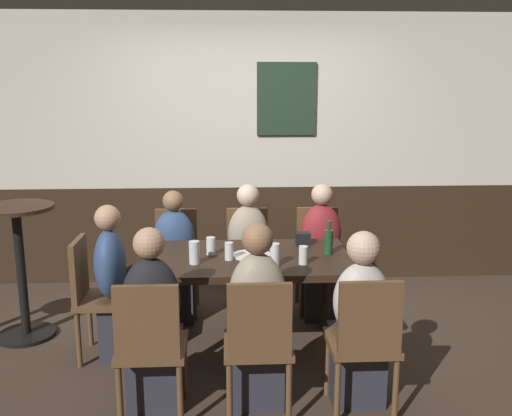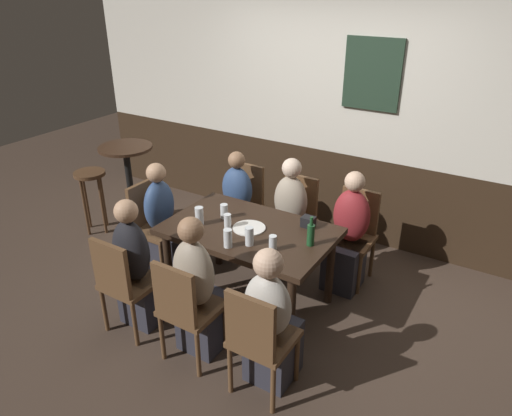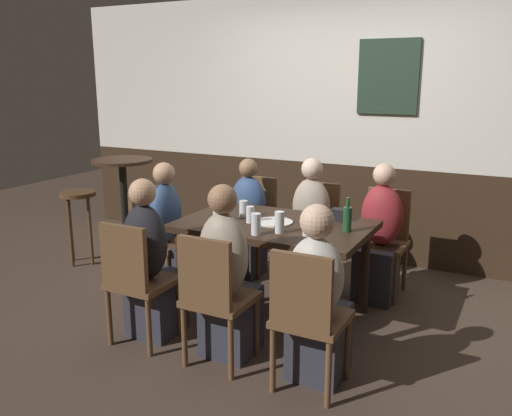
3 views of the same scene
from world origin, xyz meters
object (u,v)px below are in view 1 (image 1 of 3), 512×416
beer_glass_tall (303,256)px  side_bar_table (20,261)px  chair_right_near (365,338)px  pint_glass_amber (194,254)px  person_mid_near (257,330)px  condiment_caddy (303,238)px  person_right_near (358,331)px  person_left_near (154,333)px  dining_table (252,268)px  chair_mid_near (258,340)px  person_right_far (321,261)px  person_left_far (175,266)px  person_head_west (119,294)px  tumbler_water (257,262)px  chair_right_far (318,253)px  pint_glass_pale (275,255)px  beer_bottle_green (329,241)px  highball_clear (229,252)px  plate_white_large (252,255)px  chair_head_west (95,291)px  chair_left_near (150,343)px  chair_left_far (176,255)px  tumbler_short (211,247)px  chair_mid_far (248,254)px  person_mid_far (248,262)px

beer_glass_tall → side_bar_table: bearing=165.2°
chair_right_near → pint_glass_amber: (-1.02, 0.71, 0.32)m
person_mid_near → condiment_caddy: 1.11m
person_right_near → person_left_near: size_ratio=0.97×
person_right_near → dining_table: bearing=131.6°
chair_mid_near → person_right_near: 0.64m
person_right_far → person_left_far: bearing=-179.9°
person_head_west → tumbler_water: bearing=-19.0°
chair_right_far → person_head_west: (-1.58, -0.86, -0.03)m
pint_glass_pale → beer_bottle_green: beer_bottle_green is taller
person_right_near → highball_clear: 1.05m
plate_white_large → pint_glass_pale: bearing=-56.7°
chair_mid_near → person_left_near: (-0.62, 0.16, -0.02)m
chair_head_west → person_right_far: person_right_far is taller
beer_glass_tall → condiment_caddy: beer_glass_tall is taller
chair_left_near → chair_left_far: same height
chair_head_west → side_bar_table: bearing=150.7°
chair_right_far → person_left_near: size_ratio=0.77×
beer_glass_tall → highball_clear: (-0.50, 0.12, -0.00)m
tumbler_short → beer_bottle_green: size_ratio=0.52×
chair_left_far → person_head_west: bearing=-111.4°
chair_right_far → person_right_far: (0.00, -0.16, -0.02)m
dining_table → tumbler_short: (-0.29, 0.06, 0.15)m
person_left_far → pint_glass_amber: size_ratio=6.84×
person_head_west → dining_table: bearing=0.0°
chair_left_near → plate_white_large: bearing=54.4°
chair_right_far → side_bar_table: (-2.38, -0.50, 0.12)m
chair_mid_far → plate_white_large: chair_mid_far is taller
pint_glass_amber → chair_left_near: bearing=-107.3°
person_right_far → beer_glass_tall: person_right_far is taller
dining_table → pint_glass_pale: (0.14, -0.22, 0.16)m
person_mid_far → person_right_far: bearing=-0.0°
chair_mid_far → person_mid_near: 1.56m
chair_mid_far → person_right_far: size_ratio=0.78×
chair_right_far → pint_glass_amber: 1.47m
chair_right_far → person_left_near: bearing=-128.5°
pint_glass_pale → chair_mid_near: bearing=-102.8°
person_mid_near → person_right_far: size_ratio=1.03×
dining_table → condiment_caddy: condiment_caddy is taller
dining_table → plate_white_large: plate_white_large is taller
chair_left_far → beer_glass_tall: 1.46m
chair_head_west → beer_glass_tall: size_ratio=7.04×
person_mid_near → person_right_near: bearing=0.2°
pint_glass_amber → tumbler_water: pint_glass_amber is taller
person_mid_near → plate_white_large: size_ratio=4.20×
chair_mid_near → person_right_far: person_right_far is taller
person_right_near → beer_glass_tall: (-0.28, 0.50, 0.33)m
chair_right_far → plate_white_large: bearing=-125.8°
condiment_caddy → person_left_far: bearing=158.5°
person_mid_near → tumbler_short: 0.87m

